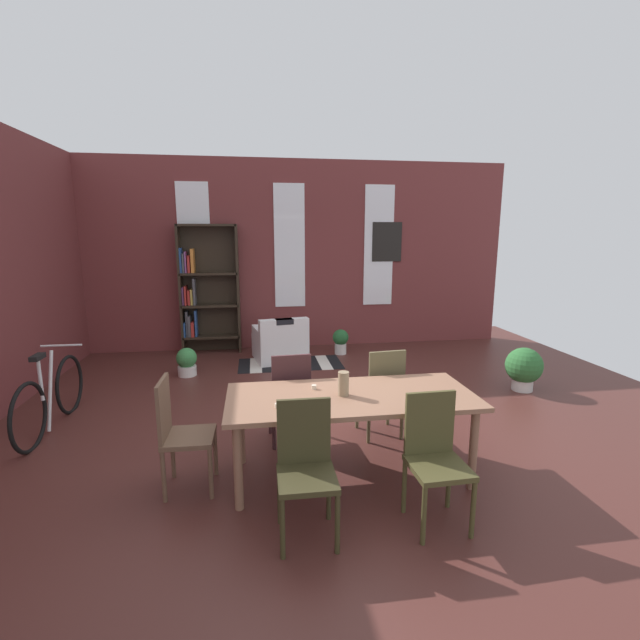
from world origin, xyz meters
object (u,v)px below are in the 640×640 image
at_px(dining_chair_near_left, 306,464).
at_px(bicycle_second, 51,398).
at_px(vase_on_table, 343,384).
at_px(potted_plant_corner, 341,340).
at_px(potted_plant_window, 524,367).
at_px(armchair_white, 280,344).
at_px(bookshelf_tall, 205,289).
at_px(potted_plant_by_shelf, 187,362).
at_px(dining_chair_far_right, 382,390).
at_px(dining_chair_far_left, 290,395).
at_px(dining_chair_head_left, 180,431).
at_px(dining_chair_near_right, 435,454).
at_px(dining_table, 351,403).

bearing_deg(dining_chair_near_left, bicycle_second, 140.44).
bearing_deg(vase_on_table, potted_plant_corner, 79.10).
bearing_deg(potted_plant_window, armchair_white, 148.42).
xyz_separation_m(bookshelf_tall, potted_plant_window, (4.40, -2.66, -0.80)).
bearing_deg(potted_plant_by_shelf, dining_chair_far_right, -46.00).
bearing_deg(vase_on_table, dining_chair_near_left, -120.63).
bearing_deg(dining_chair_far_right, vase_on_table, -128.90).
bearing_deg(potted_plant_window, dining_chair_near_left, -143.24).
distance_m(dining_chair_near_left, potted_plant_window, 4.04).
distance_m(armchair_white, potted_plant_by_shelf, 1.56).
bearing_deg(bicycle_second, vase_on_table, -25.63).
xyz_separation_m(dining_chair_far_left, potted_plant_by_shelf, (-1.35, 2.38, -0.30)).
bearing_deg(armchair_white, bookshelf_tall, 150.07).
bearing_deg(bicycle_second, bookshelf_tall, 65.80).
bearing_deg(dining_chair_far_left, potted_plant_corner, 70.35).
xyz_separation_m(dining_chair_head_left, potted_plant_corner, (2.10, 3.89, -0.27)).
xyz_separation_m(vase_on_table, potted_plant_corner, (0.75, 3.90, -0.60)).
relative_size(dining_chair_head_left, armchair_white, 1.02).
bearing_deg(bookshelf_tall, armchair_white, -29.93).
bearing_deg(dining_chair_far_right, potted_plant_by_shelf, 134.00).
height_order(dining_chair_near_right, bicycle_second, dining_chair_near_right).
bearing_deg(dining_chair_near_left, vase_on_table, 59.37).
bearing_deg(dining_table, dining_chair_near_left, -124.76).
distance_m(dining_chair_head_left, potted_plant_by_shelf, 3.09).
bearing_deg(potted_plant_by_shelf, vase_on_table, -60.26).
xyz_separation_m(dining_chair_near_right, potted_plant_corner, (0.21, 4.57, -0.27)).
height_order(dining_table, potted_plant_by_shelf, dining_table).
relative_size(dining_chair_near_right, armchair_white, 1.02).
bearing_deg(dining_table, potted_plant_by_shelf, 120.71).
distance_m(bicycle_second, potted_plant_window, 5.76).
relative_size(dining_chair_near_left, dining_chair_far_left, 1.00).
height_order(dining_chair_head_left, bicycle_second, dining_chair_head_left).
xyz_separation_m(dining_chair_far_right, bookshelf_tall, (-2.12, 3.71, 0.61)).
xyz_separation_m(vase_on_table, dining_chair_near_right, (0.54, -0.68, -0.33)).
relative_size(bicycle_second, potted_plant_by_shelf, 3.94).
distance_m(dining_chair_far_right, potted_plant_window, 2.52).
distance_m(dining_chair_near_right, dining_chair_near_left, 0.94).
bearing_deg(dining_chair_far_right, potted_plant_window, 24.83).
height_order(dining_chair_far_left, potted_plant_by_shelf, dining_chair_far_left).
relative_size(dining_chair_head_left, dining_chair_near_left, 1.00).
distance_m(vase_on_table, bicycle_second, 3.28).
relative_size(vase_on_table, potted_plant_by_shelf, 0.49).
distance_m(bicycle_second, potted_plant_by_shelf, 2.03).
bearing_deg(dining_chair_far_left, bookshelf_tall, 107.58).
relative_size(dining_chair_near_right, potted_plant_corner, 2.17).
bearing_deg(bicycle_second, dining_chair_near_right, -31.02).
xyz_separation_m(dining_table, vase_on_table, (-0.07, -0.00, 0.18)).
bearing_deg(dining_table, dining_chair_near_right, -55.33).
xyz_separation_m(dining_chair_far_right, potted_plant_by_shelf, (-2.29, 2.38, -0.30)).
xyz_separation_m(dining_table, dining_chair_head_left, (-1.42, 0.00, -0.15)).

